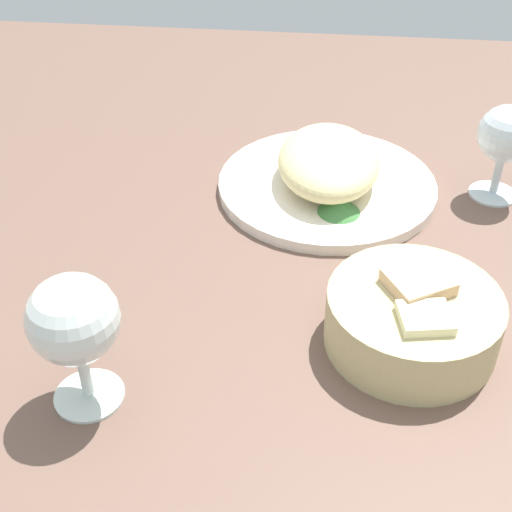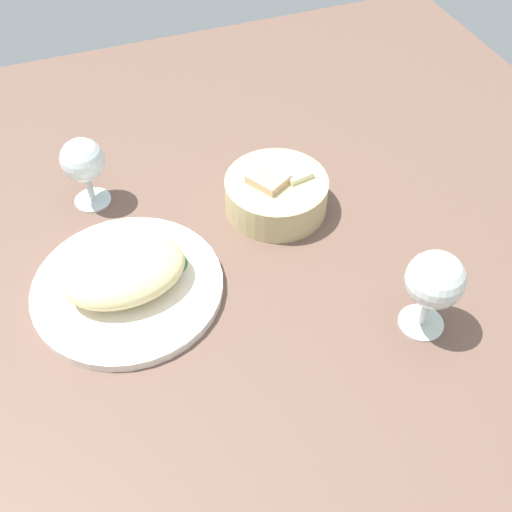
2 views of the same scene
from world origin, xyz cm
name	(u,v)px [view 1 (image 1 of 2)]	position (x,y,z in cm)	size (l,w,h in cm)	color
ground_plane	(292,280)	(0.00, 0.00, -1.00)	(140.00, 140.00, 2.00)	brown
plate	(327,186)	(-16.58, 3.10, 0.70)	(26.68, 26.68, 1.40)	white
omelette	(329,161)	(-16.58, 3.10, 4.13)	(16.97, 12.18, 5.47)	beige
lettuce_garnish	(339,206)	(-9.92, 4.64, 2.28)	(4.97, 4.97, 1.77)	#3E7C3D
bread_basket	(413,319)	(9.15, 11.67, 2.98)	(16.00, 16.00, 6.89)	#C8B881
wine_glass_near	(74,324)	(18.99, -16.27, 8.65)	(7.55, 7.55, 12.92)	silver
wine_glass_far	(506,138)	(-17.85, 23.38, 7.81)	(6.77, 6.77, 11.76)	silver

